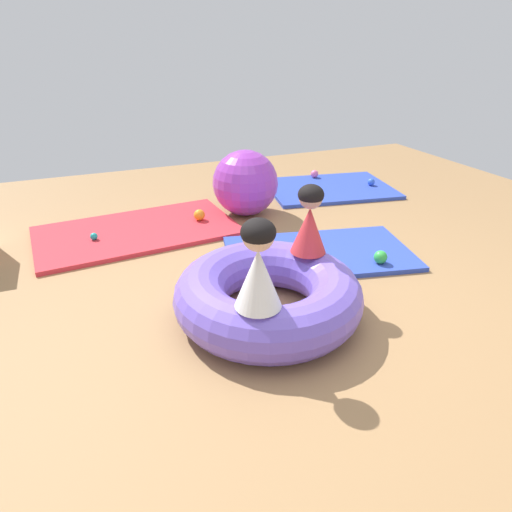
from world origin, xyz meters
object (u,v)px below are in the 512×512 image
object	(u,v)px
child_in_red	(310,220)
play_ball_teal	(94,236)
play_ball_pink	(314,174)
exercise_ball_large	(245,183)
child_in_white	(258,265)
inflatable_cushion	(268,294)
play_ball_blue	(371,182)
play_ball_orange	(199,215)
play_ball_red	(311,237)
play_ball_green	(381,257)
play_ball_yellow	(268,256)

from	to	relation	value
child_in_red	play_ball_teal	world-z (taller)	child_in_red
child_in_red	play_ball_pink	xyz separation A→B (m)	(1.41, 2.43, -0.48)
play_ball_pink	exercise_ball_large	xyz separation A→B (m)	(-1.23, -0.78, 0.24)
child_in_red	child_in_white	bearing A→B (deg)	53.62
inflatable_cushion	play_ball_blue	size ratio (longest dim) A/B	14.26
play_ball_orange	play_ball_pink	size ratio (longest dim) A/B	1.13
play_ball_orange	play_ball_red	distance (m)	1.16
child_in_white	play_ball_green	size ratio (longest dim) A/B	4.80
inflatable_cushion	play_ball_orange	distance (m)	1.73
inflatable_cushion	play_ball_pink	xyz separation A→B (m)	(1.78, 2.60, -0.08)
child_in_white	play_ball_orange	xyz separation A→B (m)	(0.23, 2.07, -0.49)
play_ball_yellow	play_ball_teal	bearing A→B (deg)	141.67
play_ball_teal	exercise_ball_large	xyz separation A→B (m)	(1.51, 0.19, 0.26)
play_ball_red	play_ball_green	world-z (taller)	play_ball_green
inflatable_cushion	child_in_red	xyz separation A→B (m)	(0.37, 0.16, 0.40)
play_ball_pink	play_ball_teal	size ratio (longest dim) A/B	1.50
inflatable_cushion	exercise_ball_large	xyz separation A→B (m)	(0.54, 1.82, 0.16)
play_ball_red	play_ball_green	distance (m)	0.64
inflatable_cushion	exercise_ball_large	bearing A→B (deg)	73.38
child_in_white	play_ball_teal	bearing A→B (deg)	73.87
play_ball_yellow	play_ball_blue	distance (m)	2.42
play_ball_yellow	play_ball_red	distance (m)	0.54
play_ball_teal	play_ball_green	xyz separation A→B (m)	(2.07, -1.33, 0.02)
inflatable_cushion	child_in_red	bearing A→B (deg)	23.72
inflatable_cushion	play_ball_red	world-z (taller)	inflatable_cushion
play_ball_teal	play_ball_blue	size ratio (longest dim) A/B	0.76
inflatable_cushion	play_ball_yellow	distance (m)	0.70
child_in_red	play_ball_green	distance (m)	0.88
play_ball_red	play_ball_blue	distance (m)	1.89
play_ball_teal	inflatable_cushion	bearing A→B (deg)	-59.31
child_in_white	play_ball_blue	distance (m)	3.46
child_in_red	exercise_ball_large	world-z (taller)	child_in_red
play_ball_orange	inflatable_cushion	bearing A→B (deg)	-90.85
play_ball_orange	play_ball_blue	distance (m)	2.24
play_ball_pink	play_ball_blue	xyz separation A→B (m)	(0.47, -0.55, -0.01)
play_ball_yellow	play_ball_pink	world-z (taller)	play_ball_yellow
child_in_red	play_ball_green	size ratio (longest dim) A/B	4.47
inflatable_cushion	play_ball_teal	bearing A→B (deg)	120.69
child_in_white	child_in_red	xyz separation A→B (m)	(0.58, 0.51, -0.02)
play_ball_yellow	play_ball_teal	world-z (taller)	play_ball_yellow
play_ball_blue	play_ball_red	bearing A→B (deg)	-140.90
play_ball_pink	play_ball_blue	size ratio (longest dim) A/B	1.14
child_in_white	play_ball_orange	world-z (taller)	child_in_white
inflatable_cushion	exercise_ball_large	world-z (taller)	exercise_ball_large
play_ball_orange	play_ball_green	distance (m)	1.79
play_ball_orange	child_in_red	bearing A→B (deg)	-77.67
play_ball_red	play_ball_green	bearing A→B (deg)	-59.75
play_ball_teal	play_ball_blue	distance (m)	3.24
play_ball_yellow	exercise_ball_large	distance (m)	1.23
play_ball_green	play_ball_orange	bearing A→B (deg)	126.94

